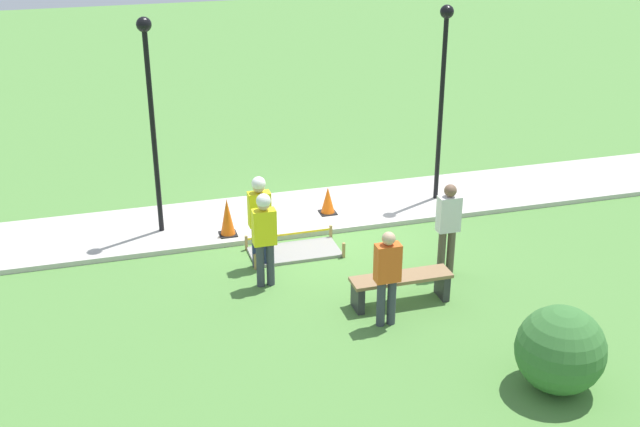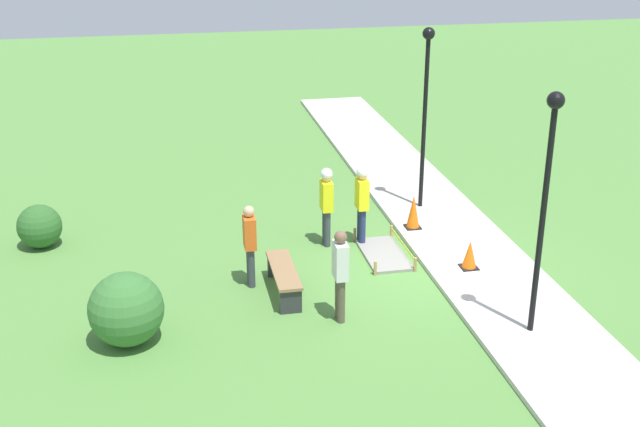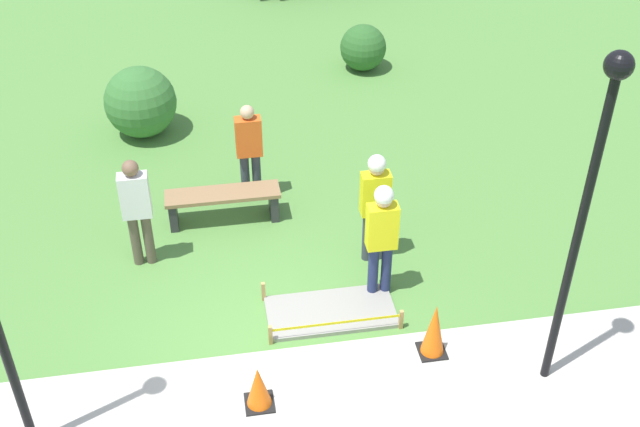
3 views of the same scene
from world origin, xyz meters
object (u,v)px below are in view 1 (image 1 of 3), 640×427
Objects in this scene: traffic_cone_far_patch at (227,217)px; lamppost_far at (443,77)px; traffic_cone_near_patch at (328,200)px; worker_assistant at (260,214)px; park_bench at (401,284)px; bystander_in_gray_shirt at (448,224)px; bystander_in_orange_shirt at (387,273)px; lamppost_near at (150,97)px; worker_supervisor at (264,232)px.

lamppost_far is (-4.70, -0.60, 2.32)m from traffic_cone_far_patch.
traffic_cone_far_patch is 0.18× the size of lamppost_far.
traffic_cone_near_patch is 0.33× the size of worker_assistant.
worker_assistant is 0.42× the size of lamppost_far.
park_bench is 0.98× the size of worker_assistant.
bystander_in_gray_shirt is (-3.15, 1.19, -0.07)m from worker_assistant.
worker_assistant reaches higher than bystander_in_orange_shirt.
bystander_in_orange_shirt is at bearing 39.56° from bystander_in_gray_shirt.
traffic_cone_near_patch is at bearing 3.11° from lamppost_far.
park_bench is 1.05× the size of bystander_in_orange_shirt.
lamppost_far is (-1.17, -3.08, 1.82)m from bystander_in_gray_shirt.
worker_assistant is at bearing 106.53° from traffic_cone_far_patch.
lamppost_near is (3.58, -3.87, 2.47)m from park_bench.
traffic_cone_far_patch reaches higher than park_bench.
lamppost_far is (-2.50, -0.14, 2.41)m from traffic_cone_near_patch.
lamppost_near reaches higher than park_bench.
traffic_cone_near_patch is 3.29m from bystander_in_gray_shirt.
worker_assistant reaches higher than park_bench.
park_bench is 1.56m from bystander_in_gray_shirt.
traffic_cone_near_patch is 0.14× the size of lamppost_near.
bystander_in_gray_shirt reaches higher than traffic_cone_far_patch.
bystander_in_orange_shirt is (0.48, 0.56, 0.56)m from park_bench.
worker_supervisor is (-0.30, 2.04, 0.55)m from traffic_cone_far_patch.
worker_assistant is (-0.38, 1.28, 0.57)m from traffic_cone_far_patch.
bystander_in_gray_shirt reaches higher than bystander_in_orange_shirt.
bystander_in_orange_shirt is at bearing 130.72° from worker_supervisor.
lamppost_far is (-4.32, -1.89, 1.75)m from worker_assistant.
traffic_cone_far_patch is at bearing -35.03° from bystander_in_gray_shirt.
bystander_in_gray_shirt is (-1.34, 2.94, 0.58)m from traffic_cone_near_patch.
traffic_cone_near_patch is 0.14× the size of lamppost_far.
worker_assistant is at bearing -45.62° from park_bench.
lamppost_near is at bearing -49.07° from worker_assistant.
park_bench is at bearing 34.30° from bystander_in_gray_shirt.
park_bench is 2.88m from worker_assistant.
traffic_cone_far_patch is 0.44× the size of park_bench.
park_bench is 0.99× the size of worker_supervisor.
bystander_in_gray_shirt is at bearing 114.41° from traffic_cone_near_patch.
worker_supervisor is 0.41× the size of lamppost_near.
bystander_in_orange_shirt is at bearing 49.86° from park_bench.
lamppost_far is at bearing -122.45° from bystander_in_orange_shirt.
traffic_cone_far_patch reaches higher than traffic_cone_near_patch.
bystander_in_orange_shirt is at bearing 85.63° from traffic_cone_near_patch.
lamppost_near is 5.93m from lamppost_far.
traffic_cone_far_patch is 4.34m from bystander_in_gray_shirt.
traffic_cone_near_patch is at bearing -167.95° from traffic_cone_far_patch.
bystander_in_orange_shirt reaches higher than traffic_cone_far_patch.
worker_supervisor is 0.42× the size of lamppost_far.
worker_supervisor is at bearing 30.98° from lamppost_far.
worker_assistant is at bearing 130.93° from lamppost_near.
bystander_in_orange_shirt is 0.96× the size of bystander_in_gray_shirt.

